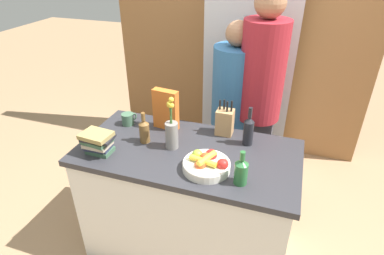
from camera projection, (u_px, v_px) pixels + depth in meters
The scene contains 15 objects.
ground_plane at pixel (188, 242), 2.54m from camera, with size 14.00×14.00×0.00m, color #A37F5B.
kitchen_island at pixel (188, 200), 2.32m from camera, with size 1.45×0.74×0.88m.
back_wall_wood at pixel (240, 29), 3.24m from camera, with size 2.65×0.12×2.60m.
refrigerator at pixel (251, 77), 3.06m from camera, with size 0.77×0.63×1.90m.
fruit_bowl at pixel (207, 164), 1.90m from camera, with size 0.29×0.29×0.10m.
knife_block at pixel (225, 122), 2.23m from camera, with size 0.12×0.10×0.26m.
flower_vase at pixel (172, 131), 2.07m from camera, with size 0.08×0.08×0.36m.
cereal_box at pixel (166, 110), 2.28m from camera, with size 0.19×0.08×0.30m.
coffee_mug at pixel (128, 119), 2.38m from camera, with size 0.09×0.12×0.09m.
book_stack at pixel (98, 142), 2.04m from camera, with size 0.21×0.16×0.15m.
bottle_oil at pixel (241, 171), 1.77m from camera, with size 0.08×0.08×0.21m.
bottle_vinegar at pixel (249, 130), 2.11m from camera, with size 0.07×0.07×0.27m.
bottle_wine at pixel (144, 130), 2.15m from camera, with size 0.07×0.07×0.22m.
person_at_sink at pixel (233, 110), 2.59m from camera, with size 0.35×0.35×1.59m.
person_in_blue at pixel (259, 98), 2.43m from camera, with size 0.33×0.33×1.83m.
Camera 1 is at (0.58, -1.64, 2.06)m, focal length 30.00 mm.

